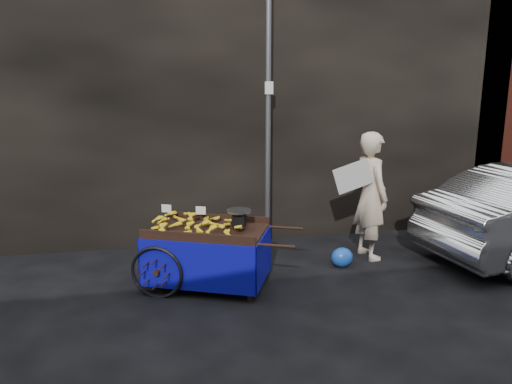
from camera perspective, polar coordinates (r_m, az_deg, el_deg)
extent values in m
plane|color=black|center=(6.55, 1.30, -9.92)|extent=(80.00, 80.00, 0.00)
cube|color=black|center=(8.48, -9.44, 12.48)|extent=(11.00, 2.00, 5.00)
cylinder|color=slate|center=(7.39, 1.39, 8.72)|extent=(0.08, 0.08, 4.00)
cube|color=white|center=(7.32, 1.50, 11.81)|extent=(0.12, 0.02, 0.18)
cube|color=black|center=(6.17, -5.60, -4.49)|extent=(1.64, 1.36, 0.05)
cube|color=black|center=(6.53, -4.52, -2.93)|extent=(1.30, 0.59, 0.09)
cube|color=black|center=(5.78, -6.84, -5.10)|extent=(1.30, 0.59, 0.09)
cube|color=black|center=(5.82, -0.73, -9.20)|extent=(0.06, 0.06, 0.70)
cube|color=black|center=(6.46, 0.65, -6.90)|extent=(0.06, 0.06, 0.70)
cylinder|color=black|center=(5.64, 2.31, -6.14)|extent=(0.42, 0.21, 0.04)
cylinder|color=black|center=(6.30, 3.39, -4.09)|extent=(0.42, 0.21, 0.04)
torus|color=black|center=(6.05, -11.29, -9.02)|extent=(0.62, 0.30, 0.66)
torus|color=black|center=(6.87, -8.19, -6.19)|extent=(0.62, 0.30, 0.66)
cylinder|color=black|center=(6.46, -9.63, -7.52)|extent=(0.43, 0.92, 0.04)
cube|color=#070782|center=(5.87, -6.85, -8.54)|extent=(1.32, 0.59, 0.60)
cube|color=#070782|center=(6.67, -4.38, -5.81)|extent=(1.32, 0.59, 0.60)
cube|color=#070782|center=(6.51, -11.54, -6.53)|extent=(0.38, 0.84, 0.60)
cube|color=#070782|center=(6.10, 0.89, -7.60)|extent=(0.38, 0.84, 0.60)
cube|color=black|center=(6.07, -1.94, -3.28)|extent=(0.19, 0.18, 0.14)
cylinder|color=silver|center=(6.04, -1.95, -2.16)|extent=(0.39, 0.39, 0.03)
cube|color=white|center=(6.17, -10.20, -1.86)|extent=(0.12, 0.06, 0.10)
cube|color=white|center=(6.02, -6.33, -2.11)|extent=(0.12, 0.06, 0.10)
imported|color=beige|center=(7.26, 12.97, -0.41)|extent=(0.53, 0.72, 1.82)
cube|color=silver|center=(6.94, 10.99, 1.74)|extent=(0.59, 0.04, 0.50)
ellipsoid|color=#184AB6|center=(7.00, 9.80, -7.36)|extent=(0.30, 0.24, 0.27)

